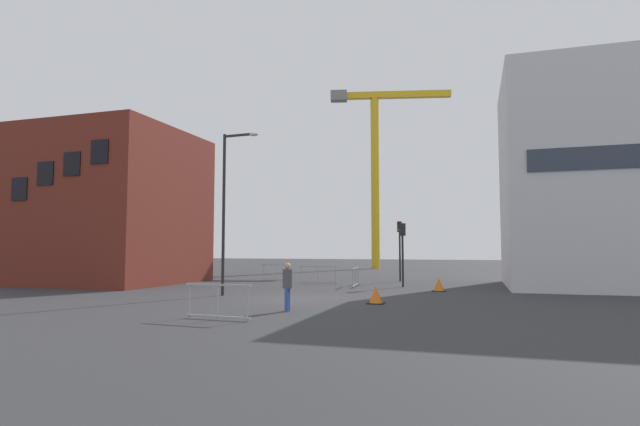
{
  "coord_description": "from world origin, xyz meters",
  "views": [
    {
      "loc": [
        7.47,
        -20.43,
        2.14
      ],
      "look_at": [
        0.0,
        3.61,
        3.94
      ],
      "focal_mm": 28.02,
      "sensor_mm": 36.0,
      "label": 1
    }
  ],
  "objects_px": {
    "traffic_light_island": "(402,244)",
    "traffic_cone_striped": "(376,295)",
    "construction_crane": "(376,151)",
    "pedestrian_walking": "(288,283)",
    "streetlamp_tall": "(228,200)",
    "traffic_light_near": "(400,241)",
    "traffic_cone_orange": "(439,285)"
  },
  "relations": [
    {
      "from": "traffic_light_near",
      "to": "traffic_cone_striped",
      "type": "xyz_separation_m",
      "value": [
        1.0,
        -13.65,
        -2.33
      ]
    },
    {
      "from": "traffic_light_near",
      "to": "traffic_light_island",
      "type": "height_order",
      "value": "traffic_light_near"
    },
    {
      "from": "streetlamp_tall",
      "to": "traffic_cone_orange",
      "type": "bearing_deg",
      "value": 29.97
    },
    {
      "from": "traffic_light_near",
      "to": "pedestrian_walking",
      "type": "relative_size",
      "value": 2.38
    },
    {
      "from": "pedestrian_walking",
      "to": "traffic_cone_striped",
      "type": "relative_size",
      "value": 2.43
    },
    {
      "from": "pedestrian_walking",
      "to": "streetlamp_tall",
      "type": "bearing_deg",
      "value": 136.08
    },
    {
      "from": "streetlamp_tall",
      "to": "traffic_light_near",
      "type": "relative_size",
      "value": 1.9
    },
    {
      "from": "traffic_light_island",
      "to": "traffic_cone_striped",
      "type": "bearing_deg",
      "value": -88.93
    },
    {
      "from": "construction_crane",
      "to": "streetlamp_tall",
      "type": "bearing_deg",
      "value": -91.29
    },
    {
      "from": "traffic_light_island",
      "to": "pedestrian_walking",
      "type": "bearing_deg",
      "value": -100.55
    },
    {
      "from": "streetlamp_tall",
      "to": "traffic_light_island",
      "type": "xyz_separation_m",
      "value": [
        6.98,
        7.6,
        -1.98
      ]
    },
    {
      "from": "construction_crane",
      "to": "traffic_light_near",
      "type": "xyz_separation_m",
      "value": [
        5.4,
        -20.52,
        -10.19
      ]
    },
    {
      "from": "traffic_light_near",
      "to": "traffic_cone_orange",
      "type": "height_order",
      "value": "traffic_light_near"
    },
    {
      "from": "streetlamp_tall",
      "to": "pedestrian_walking",
      "type": "height_order",
      "value": "streetlamp_tall"
    },
    {
      "from": "traffic_light_island",
      "to": "traffic_cone_striped",
      "type": "xyz_separation_m",
      "value": [
        0.17,
        -8.87,
        -2.1
      ]
    },
    {
      "from": "construction_crane",
      "to": "traffic_cone_striped",
      "type": "xyz_separation_m",
      "value": [
        6.4,
        -34.17,
        -12.52
      ]
    },
    {
      "from": "pedestrian_walking",
      "to": "traffic_cone_striped",
      "type": "distance_m",
      "value": 4.13
    },
    {
      "from": "pedestrian_walking",
      "to": "traffic_cone_striped",
      "type": "xyz_separation_m",
      "value": [
        2.43,
        3.28,
        -0.64
      ]
    },
    {
      "from": "streetlamp_tall",
      "to": "traffic_light_near",
      "type": "distance_m",
      "value": 13.93
    },
    {
      "from": "traffic_light_near",
      "to": "traffic_cone_striped",
      "type": "relative_size",
      "value": 5.79
    },
    {
      "from": "construction_crane",
      "to": "streetlamp_tall",
      "type": "distance_m",
      "value": 33.98
    },
    {
      "from": "construction_crane",
      "to": "pedestrian_walking",
      "type": "xyz_separation_m",
      "value": [
        3.98,
        -37.45,
        -11.88
      ]
    },
    {
      "from": "construction_crane",
      "to": "pedestrian_walking",
      "type": "bearing_deg",
      "value": -83.94
    },
    {
      "from": "construction_crane",
      "to": "traffic_light_island",
      "type": "distance_m",
      "value": 28.07
    },
    {
      "from": "construction_crane",
      "to": "traffic_cone_orange",
      "type": "bearing_deg",
      "value": -73.16
    },
    {
      "from": "traffic_light_near",
      "to": "traffic_light_island",
      "type": "relative_size",
      "value": 1.1
    },
    {
      "from": "traffic_light_island",
      "to": "pedestrian_walking",
      "type": "height_order",
      "value": "traffic_light_island"
    },
    {
      "from": "traffic_light_near",
      "to": "traffic_cone_striped",
      "type": "distance_m",
      "value": 13.88
    },
    {
      "from": "traffic_cone_striped",
      "to": "traffic_light_near",
      "type": "bearing_deg",
      "value": 94.2
    },
    {
      "from": "streetlamp_tall",
      "to": "traffic_cone_striped",
      "type": "bearing_deg",
      "value": -10.05
    },
    {
      "from": "streetlamp_tall",
      "to": "traffic_light_island",
      "type": "distance_m",
      "value": 10.51
    },
    {
      "from": "traffic_light_island",
      "to": "traffic_cone_striped",
      "type": "relative_size",
      "value": 5.25
    }
  ]
}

